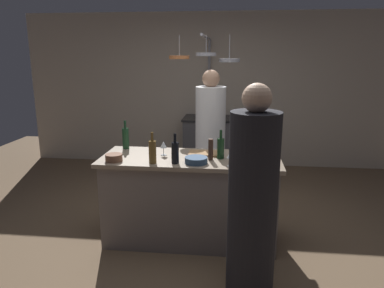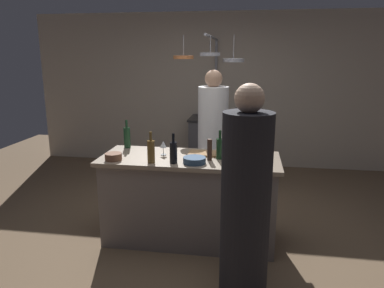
# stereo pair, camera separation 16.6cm
# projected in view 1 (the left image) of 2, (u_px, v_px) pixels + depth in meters

# --- Properties ---
(ground_plane) EXTENTS (9.00, 9.00, 0.00)m
(ground_plane) POSITION_uv_depth(u_px,v_px,m) (190.00, 238.00, 3.87)
(ground_plane) COLOR brown
(back_wall) EXTENTS (6.40, 0.16, 2.60)m
(back_wall) POSITION_uv_depth(u_px,v_px,m) (210.00, 90.00, 6.31)
(back_wall) COLOR #BCAD99
(back_wall) RESTS_ON ground_plane
(kitchen_island) EXTENTS (1.80, 0.72, 0.90)m
(kitchen_island) POSITION_uv_depth(u_px,v_px,m) (190.00, 199.00, 3.76)
(kitchen_island) COLOR slate
(kitchen_island) RESTS_ON ground_plane
(stove_range) EXTENTS (0.80, 0.64, 0.89)m
(stove_range) POSITION_uv_depth(u_px,v_px,m) (207.00, 143.00, 6.13)
(stove_range) COLOR #47474C
(stove_range) RESTS_ON ground_plane
(chef) EXTENTS (0.37, 0.37, 1.73)m
(chef) POSITION_uv_depth(u_px,v_px,m) (210.00, 146.00, 4.49)
(chef) COLOR white
(chef) RESTS_ON ground_plane
(bar_stool_right) EXTENTS (0.28, 0.28, 0.68)m
(bar_stool_right) POSITION_uv_depth(u_px,v_px,m) (243.00, 237.00, 3.12)
(bar_stool_right) COLOR #4C4C51
(bar_stool_right) RESTS_ON ground_plane
(guest_right) EXTENTS (0.36, 0.36, 1.72)m
(guest_right) POSITION_uv_depth(u_px,v_px,m) (252.00, 209.00, 2.67)
(guest_right) COLOR black
(guest_right) RESTS_ON ground_plane
(overhead_pot_rack) EXTENTS (0.92, 1.56, 2.17)m
(overhead_pot_rack) POSITION_uv_depth(u_px,v_px,m) (206.00, 70.00, 5.16)
(overhead_pot_rack) COLOR gray
(overhead_pot_rack) RESTS_ON ground_plane
(cutting_board) EXTENTS (0.32, 0.22, 0.02)m
(cutting_board) POSITION_uv_depth(u_px,v_px,m) (204.00, 153.00, 3.76)
(cutting_board) COLOR #997047
(cutting_board) RESTS_ON kitchen_island
(pepper_mill) EXTENTS (0.05, 0.05, 0.21)m
(pepper_mill) POSITION_uv_depth(u_px,v_px,m) (211.00, 149.00, 3.54)
(pepper_mill) COLOR #382319
(pepper_mill) RESTS_ON kitchen_island
(wine_bottle_dark) EXTENTS (0.07, 0.07, 0.29)m
(wine_bottle_dark) POSITION_uv_depth(u_px,v_px,m) (175.00, 152.00, 3.42)
(wine_bottle_dark) COLOR black
(wine_bottle_dark) RESTS_ON kitchen_island
(wine_bottle_green) EXTENTS (0.07, 0.07, 0.31)m
(wine_bottle_green) POSITION_uv_depth(u_px,v_px,m) (126.00, 138.00, 3.97)
(wine_bottle_green) COLOR #193D23
(wine_bottle_green) RESTS_ON kitchen_island
(wine_bottle_red) EXTENTS (0.07, 0.07, 0.29)m
(wine_bottle_red) POSITION_uv_depth(u_px,v_px,m) (221.00, 148.00, 3.59)
(wine_bottle_red) COLOR #143319
(wine_bottle_red) RESTS_ON kitchen_island
(wine_bottle_white) EXTENTS (0.07, 0.07, 0.32)m
(wine_bottle_white) POSITION_uv_depth(u_px,v_px,m) (252.00, 142.00, 3.74)
(wine_bottle_white) COLOR gray
(wine_bottle_white) RESTS_ON kitchen_island
(wine_bottle_amber) EXTENTS (0.07, 0.07, 0.30)m
(wine_bottle_amber) POSITION_uv_depth(u_px,v_px,m) (152.00, 151.00, 3.42)
(wine_bottle_amber) COLOR brown
(wine_bottle_amber) RESTS_ON kitchen_island
(wine_glass_by_chef) EXTENTS (0.07, 0.07, 0.15)m
(wine_glass_by_chef) POSITION_uv_depth(u_px,v_px,m) (231.00, 155.00, 3.33)
(wine_glass_by_chef) COLOR silver
(wine_glass_by_chef) RESTS_ON kitchen_island
(wine_glass_near_left_guest) EXTENTS (0.07, 0.07, 0.15)m
(wine_glass_near_left_guest) POSITION_uv_depth(u_px,v_px,m) (248.00, 152.00, 3.45)
(wine_glass_near_left_guest) COLOR silver
(wine_glass_near_left_guest) RESTS_ON kitchen_island
(wine_glass_near_right_guest) EXTENTS (0.07, 0.07, 0.15)m
(wine_glass_near_right_guest) POSITION_uv_depth(u_px,v_px,m) (163.00, 145.00, 3.70)
(wine_glass_near_right_guest) COLOR silver
(wine_glass_near_right_guest) RESTS_ON kitchen_island
(mixing_bowl_wooden) EXTENTS (0.16, 0.16, 0.07)m
(mixing_bowl_wooden) POSITION_uv_depth(u_px,v_px,m) (114.00, 158.00, 3.51)
(mixing_bowl_wooden) COLOR brown
(mixing_bowl_wooden) RESTS_ON kitchen_island
(mixing_bowl_blue) EXTENTS (0.22, 0.22, 0.06)m
(mixing_bowl_blue) POSITION_uv_depth(u_px,v_px,m) (196.00, 160.00, 3.44)
(mixing_bowl_blue) COLOR #334C6B
(mixing_bowl_blue) RESTS_ON kitchen_island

